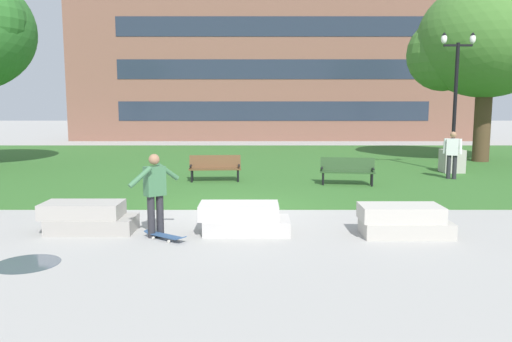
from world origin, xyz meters
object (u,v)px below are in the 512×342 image
at_px(concrete_block_left, 241,219).
at_px(lamp_post_right, 450,145).
at_px(park_bench_near_left, 345,169).
at_px(concrete_block_right, 401,221).
at_px(concrete_block_center, 86,218).
at_px(park_bench_near_right, 213,166).
at_px(person_skateboarder, 153,190).
at_px(skateboard, 163,236).
at_px(person_bystander_near_lawn, 450,152).

distance_m(concrete_block_left, lamp_post_right, 12.37).
relative_size(park_bench_near_left, lamp_post_right, 0.34).
relative_size(concrete_block_right, park_bench_near_left, 0.99).
bearing_deg(concrete_block_right, lamp_post_right, 63.66).
bearing_deg(concrete_block_right, concrete_block_left, 176.68).
bearing_deg(concrete_block_right, park_bench_near_left, 89.86).
bearing_deg(concrete_block_center, park_bench_near_right, 72.88).
xyz_separation_m(concrete_block_center, concrete_block_left, (3.31, -0.12, 0.00)).
xyz_separation_m(park_bench_near_left, lamp_post_right, (4.71, 3.08, 0.57)).
bearing_deg(person_skateboarder, park_bench_near_right, 85.21).
xyz_separation_m(skateboard, lamp_post_right, (9.61, 9.89, 1.02)).
xyz_separation_m(concrete_block_right, person_bystander_near_lawn, (4.02, 7.78, 0.68)).
distance_m(park_bench_near_left, park_bench_near_right, 4.57).
height_order(concrete_block_right, park_bench_near_right, park_bench_near_right).
relative_size(concrete_block_right, lamp_post_right, 0.34).
distance_m(person_skateboarder, park_bench_near_left, 8.34).
bearing_deg(concrete_block_left, lamp_post_right, 49.32).
bearing_deg(person_skateboarder, concrete_block_right, 1.09).
distance_m(park_bench_near_right, person_bystander_near_lawn, 8.54).
xyz_separation_m(concrete_block_left, lamp_post_right, (8.05, 9.36, 0.80)).
bearing_deg(park_bench_near_left, concrete_block_right, -90.14).
height_order(concrete_block_center, park_bench_near_right, park_bench_near_right).
relative_size(concrete_block_left, park_bench_near_left, 1.02).
distance_m(concrete_block_center, concrete_block_right, 6.63).
xyz_separation_m(concrete_block_right, lamp_post_right, (4.73, 9.55, 0.80)).
height_order(concrete_block_center, skateboard, concrete_block_center).
distance_m(concrete_block_right, park_bench_near_right, 8.54).
xyz_separation_m(concrete_block_right, skateboard, (-4.88, -0.33, -0.22)).
distance_m(concrete_block_right, person_bystander_near_lawn, 8.78).
bearing_deg(park_bench_near_right, skateboard, -92.97).
distance_m(skateboard, lamp_post_right, 13.82).
bearing_deg(park_bench_near_right, concrete_block_center, -107.12).
relative_size(concrete_block_center, park_bench_near_right, 1.05).
bearing_deg(park_bench_near_left, lamp_post_right, 33.14).
bearing_deg(skateboard, lamp_post_right, 45.82).
bearing_deg(lamp_post_right, concrete_block_left, -130.68).
bearing_deg(concrete_block_center, skateboard, -20.31).
xyz_separation_m(concrete_block_center, skateboard, (1.75, -0.65, -0.22)).
bearing_deg(park_bench_near_left, skateboard, -125.71).
relative_size(person_skateboarder, skateboard, 1.81).
bearing_deg(lamp_post_right, person_skateboarder, -135.53).
relative_size(concrete_block_center, lamp_post_right, 0.36).
distance_m(concrete_block_center, lamp_post_right, 14.66).
relative_size(concrete_block_left, concrete_block_right, 1.02).
relative_size(person_skateboarder, lamp_post_right, 0.32).
height_order(park_bench_near_right, person_bystander_near_lawn, person_bystander_near_lawn).
distance_m(concrete_block_right, person_skateboarder, 5.15).
distance_m(park_bench_near_left, person_bystander_near_lawn, 4.24).
bearing_deg(skateboard, person_bystander_near_lawn, 42.34).
distance_m(skateboard, park_bench_near_left, 8.40).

